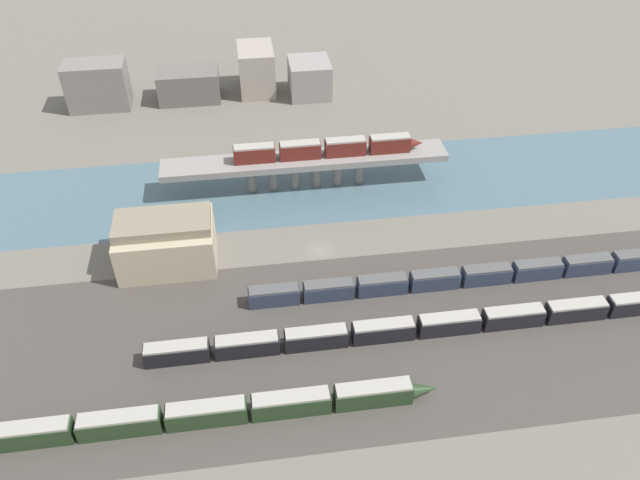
{
  "coord_description": "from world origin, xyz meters",
  "views": [
    {
      "loc": [
        -13.12,
        -94.15,
        81.34
      ],
      "look_at": [
        0.0,
        -0.46,
        3.0
      ],
      "focal_mm": 35.0,
      "sensor_mm": 36.0,
      "label": 1
    }
  ],
  "objects_px": {
    "train_yard_near": "(216,413)",
    "train_yard_mid": "(423,327)",
    "train_yard_far": "(466,277)",
    "train_on_bridge": "(327,148)",
    "warehouse_building": "(166,242)"
  },
  "relations": [
    {
      "from": "train_yard_mid",
      "to": "train_yard_far",
      "type": "bearing_deg",
      "value": 44.52
    },
    {
      "from": "train_yard_mid",
      "to": "train_yard_near",
      "type": "bearing_deg",
      "value": -160.43
    },
    {
      "from": "train_on_bridge",
      "to": "warehouse_building",
      "type": "height_order",
      "value": "train_on_bridge"
    },
    {
      "from": "train_on_bridge",
      "to": "train_yard_near",
      "type": "height_order",
      "value": "train_on_bridge"
    },
    {
      "from": "train_on_bridge",
      "to": "train_yard_far",
      "type": "xyz_separation_m",
      "value": [
        20.86,
        -36.53,
        -7.62
      ]
    },
    {
      "from": "train_yard_far",
      "to": "warehouse_building",
      "type": "height_order",
      "value": "warehouse_building"
    },
    {
      "from": "train_yard_near",
      "to": "train_yard_mid",
      "type": "relative_size",
      "value": 0.7
    },
    {
      "from": "train_yard_near",
      "to": "train_yard_far",
      "type": "distance_m",
      "value": 52.42
    },
    {
      "from": "train_yard_mid",
      "to": "train_yard_far",
      "type": "distance_m",
      "value": 15.82
    },
    {
      "from": "warehouse_building",
      "to": "train_yard_mid",
      "type": "bearing_deg",
      "value": -29.71
    },
    {
      "from": "train_yard_mid",
      "to": "warehouse_building",
      "type": "xyz_separation_m",
      "value": [
        -44.15,
        25.2,
        3.25
      ]
    },
    {
      "from": "train_yard_near",
      "to": "warehouse_building",
      "type": "distance_m",
      "value": 38.92
    },
    {
      "from": "train_yard_mid",
      "to": "train_yard_far",
      "type": "xyz_separation_m",
      "value": [
        11.28,
        11.1,
        -0.02
      ]
    },
    {
      "from": "train_yard_mid",
      "to": "train_on_bridge",
      "type": "bearing_deg",
      "value": 101.36
    },
    {
      "from": "train_yard_near",
      "to": "train_yard_far",
      "type": "relative_size",
      "value": 0.82
    }
  ]
}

